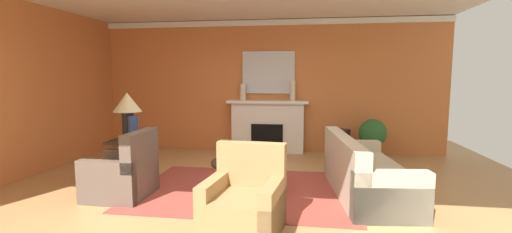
% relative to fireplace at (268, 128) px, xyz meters
% --- Properties ---
extents(ground_plane, '(9.52, 9.52, 0.00)m').
position_rel_fireplace_xyz_m(ground_plane, '(-0.12, -2.67, -0.55)').
color(ground_plane, tan).
extents(wall_fireplace, '(7.92, 0.12, 2.95)m').
position_rel_fireplace_xyz_m(wall_fireplace, '(-0.12, 0.21, 0.92)').
color(wall_fireplace, '#CC723D').
rests_on(wall_fireplace, ground_plane).
extents(wall_window, '(0.12, 6.25, 2.95)m').
position_rel_fireplace_xyz_m(wall_window, '(-3.84, -2.37, 0.92)').
color(wall_window, '#CC723D').
rests_on(wall_window, ground_plane).
extents(crown_moulding, '(7.92, 0.08, 0.12)m').
position_rel_fireplace_xyz_m(crown_moulding, '(-0.12, 0.13, 2.32)').
color(crown_moulding, white).
extents(area_rug, '(3.19, 2.29, 0.01)m').
position_rel_fireplace_xyz_m(area_rug, '(-0.04, -2.70, -0.55)').
color(area_rug, '#993D33').
rests_on(area_rug, ground_plane).
extents(fireplace, '(1.80, 0.35, 1.16)m').
position_rel_fireplace_xyz_m(fireplace, '(0.00, 0.00, 0.00)').
color(fireplace, white).
rests_on(fireplace, ground_plane).
extents(mantel_mirror, '(1.17, 0.04, 0.93)m').
position_rel_fireplace_xyz_m(mantel_mirror, '(-0.00, 0.12, 1.23)').
color(mantel_mirror, silver).
extents(sofa, '(1.13, 2.19, 0.85)m').
position_rel_fireplace_xyz_m(sofa, '(1.70, -2.66, -0.25)').
color(sofa, '#BCB299').
rests_on(sofa, ground_plane).
extents(armchair_near_window, '(0.81, 0.81, 0.95)m').
position_rel_fireplace_xyz_m(armchair_near_window, '(-1.68, -3.23, -0.25)').
color(armchair_near_window, brown).
rests_on(armchair_near_window, ground_plane).
extents(armchair_facing_fireplace, '(0.89, 0.89, 0.95)m').
position_rel_fireplace_xyz_m(armchair_facing_fireplace, '(0.21, -4.08, -0.25)').
color(armchair_facing_fireplace, '#9E7A4C').
rests_on(armchair_facing_fireplace, ground_plane).
extents(coffee_table, '(1.00, 1.00, 0.45)m').
position_rel_fireplace_xyz_m(coffee_table, '(-0.04, -2.70, -0.22)').
color(coffee_table, '#2D2319').
rests_on(coffee_table, ground_plane).
extents(side_table, '(0.56, 0.56, 0.70)m').
position_rel_fireplace_xyz_m(side_table, '(-1.92, -2.60, -0.15)').
color(side_table, '#2D2319').
rests_on(side_table, ground_plane).
extents(table_lamp, '(0.44, 0.44, 0.75)m').
position_rel_fireplace_xyz_m(table_lamp, '(-1.92, -2.60, 0.67)').
color(table_lamp, black).
rests_on(table_lamp, side_table).
extents(vase_tall_corner, '(0.34, 0.34, 0.59)m').
position_rel_fireplace_xyz_m(vase_tall_corner, '(1.60, -0.30, -0.25)').
color(vase_tall_corner, black).
rests_on(vase_tall_corner, ground_plane).
extents(vase_mantel_left, '(0.13, 0.13, 0.37)m').
position_rel_fireplace_xyz_m(vase_mantel_left, '(-0.55, -0.05, 0.80)').
color(vase_mantel_left, beige).
rests_on(vase_mantel_left, fireplace).
extents(vase_mantel_right, '(0.12, 0.12, 0.44)m').
position_rel_fireplace_xyz_m(vase_mantel_right, '(0.55, -0.05, 0.83)').
color(vase_mantel_right, beige).
rests_on(vase_mantel_right, fireplace).
extents(vase_on_side_table, '(0.15, 0.15, 0.40)m').
position_rel_fireplace_xyz_m(vase_on_side_table, '(-1.77, -2.72, 0.35)').
color(vase_on_side_table, navy).
rests_on(vase_on_side_table, side_table).
extents(book_red_cover, '(0.22, 0.19, 0.05)m').
position_rel_fireplace_xyz_m(book_red_cover, '(-0.18, -2.57, -0.08)').
color(book_red_cover, maroon).
rests_on(book_red_cover, coffee_table).
extents(potted_plant, '(0.56, 0.56, 0.83)m').
position_rel_fireplace_xyz_m(potted_plant, '(2.20, -0.39, -0.06)').
color(potted_plant, '#BCB29E').
rests_on(potted_plant, ground_plane).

